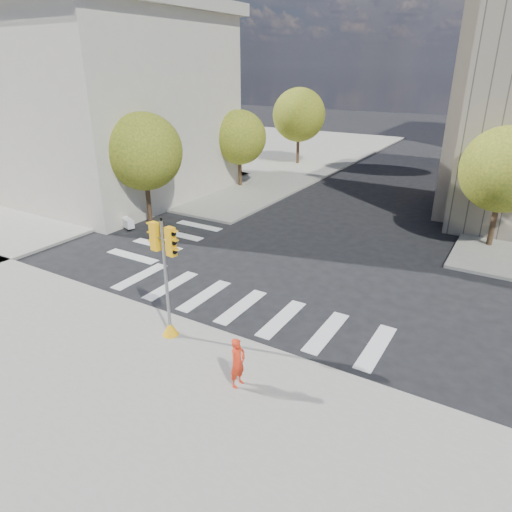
# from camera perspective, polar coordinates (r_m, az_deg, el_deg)

# --- Properties ---
(ground) EXTENTS (160.00, 160.00, 0.00)m
(ground) POSITION_cam_1_polar(r_m,az_deg,el_deg) (19.50, 1.59, -3.98)
(ground) COLOR black
(ground) RESTS_ON ground
(sidewalk_near) EXTENTS (30.00, 14.00, 0.15)m
(sidewalk_near) POSITION_cam_1_polar(r_m,az_deg,el_deg) (12.88, -25.59, -22.55)
(sidewalk_near) COLOR gray
(sidewalk_near) RESTS_ON ground
(sidewalk_far_left) EXTENTS (28.00, 40.00, 0.15)m
(sidewalk_far_left) POSITION_cam_1_polar(r_m,az_deg,el_deg) (50.84, -3.68, 12.91)
(sidewalk_far_left) COLOR gray
(sidewalk_far_left) RESTS_ON ground
(classical_building) EXTENTS (19.00, 15.00, 12.70)m
(classical_building) POSITION_cam_1_polar(r_m,az_deg,el_deg) (36.82, -20.83, 17.78)
(classical_building) COLOR beige
(classical_building) RESTS_ON ground
(tree_lw_near) EXTENTS (4.40, 4.40, 6.41)m
(tree_lw_near) POSITION_cam_1_polar(r_m,az_deg,el_deg) (27.39, -13.83, 12.55)
(tree_lw_near) COLOR #382616
(tree_lw_near) RESTS_ON ground
(tree_lw_mid) EXTENTS (4.00, 4.00, 5.77)m
(tree_lw_mid) POSITION_cam_1_polar(r_m,az_deg,el_deg) (35.19, -2.07, 14.59)
(tree_lw_mid) COLOR #382616
(tree_lw_mid) RESTS_ON ground
(tree_lw_far) EXTENTS (4.80, 4.80, 6.95)m
(tree_lw_far) POSITION_cam_1_polar(r_m,az_deg,el_deg) (43.76, 5.39, 17.15)
(tree_lw_far) COLOR #382616
(tree_lw_far) RESTS_ON ground
(tree_re_near) EXTENTS (4.20, 4.20, 6.16)m
(tree_re_near) POSITION_cam_1_polar(r_m,az_deg,el_deg) (25.64, 28.64, 9.44)
(tree_re_near) COLOR #382616
(tree_re_near) RESTS_ON ground
(traffic_signal) EXTENTS (1.08, 0.56, 4.25)m
(traffic_signal) POSITION_cam_1_polar(r_m,az_deg,el_deg) (15.43, -11.08, -4.00)
(traffic_signal) COLOR #FFAE0D
(traffic_signal) RESTS_ON sidewalk_near
(photographer) EXTENTS (0.42, 0.59, 1.55)m
(photographer) POSITION_cam_1_polar(r_m,az_deg,el_deg) (13.39, -2.30, -13.18)
(photographer) COLOR red
(photographer) RESTS_ON sidewalk_near
(planter_wall) EXTENTS (5.76, 2.48, 0.50)m
(planter_wall) POSITION_cam_1_polar(r_m,az_deg,el_deg) (29.51, -17.73, 5.21)
(planter_wall) COLOR white
(planter_wall) RESTS_ON sidewalk_left_near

